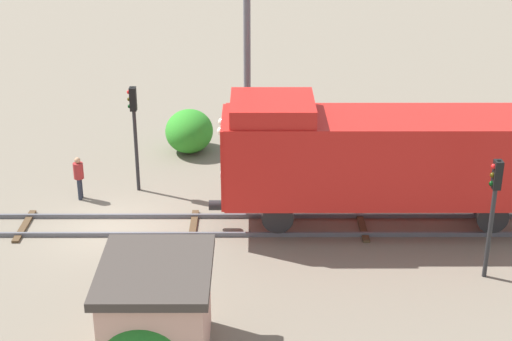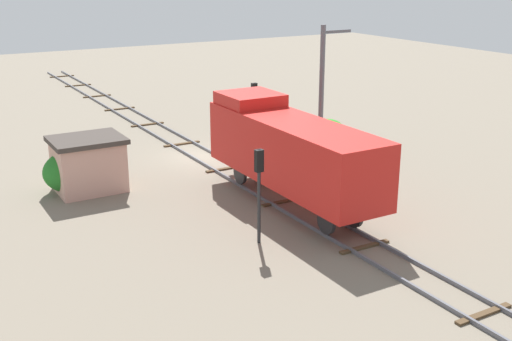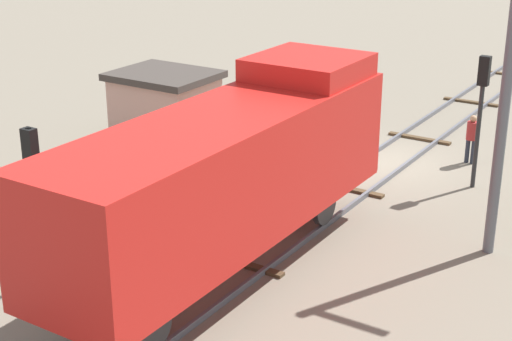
{
  "view_description": "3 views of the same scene",
  "coord_description": "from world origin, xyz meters",
  "px_view_note": "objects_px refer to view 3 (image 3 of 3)",
  "views": [
    {
      "loc": [
        24.84,
        5.18,
        12.79
      ],
      "look_at": [
        -1.2,
        5.24,
        1.68
      ],
      "focal_mm": 55.0,
      "sensor_mm": 36.0,
      "label": 1
    },
    {
      "loc": [
        15.6,
        33.19,
        10.8
      ],
      "look_at": [
        1.47,
        8.88,
        1.8
      ],
      "focal_mm": 45.0,
      "sensor_mm": 36.0,
      "label": 2
    },
    {
      "loc": [
        -9.81,
        23.72,
        9.16
      ],
      "look_at": [
        1.24,
        6.4,
        1.48
      ],
      "focal_mm": 55.0,
      "sensor_mm": 36.0,
      "label": 3
    }
  ],
  "objects_px": {
    "relay_hut": "(165,109)",
    "catenary_mast": "(508,98)",
    "traffic_signal_near": "(482,97)",
    "locomotive": "(231,167)",
    "worker_near_track": "(472,135)",
    "traffic_signal_mid": "(34,178)"
  },
  "relations": [
    {
      "from": "relay_hut",
      "to": "catenary_mast",
      "type": "bearing_deg",
      "value": 169.81
    },
    {
      "from": "traffic_signal_near",
      "to": "relay_hut",
      "type": "relative_size",
      "value": 1.2
    },
    {
      "from": "locomotive",
      "to": "worker_near_track",
      "type": "height_order",
      "value": "locomotive"
    },
    {
      "from": "locomotive",
      "to": "traffic_signal_mid",
      "type": "height_order",
      "value": "locomotive"
    },
    {
      "from": "traffic_signal_near",
      "to": "traffic_signal_mid",
      "type": "distance_m",
      "value": 13.53
    },
    {
      "from": "traffic_signal_mid",
      "to": "locomotive",
      "type": "bearing_deg",
      "value": -138.73
    },
    {
      "from": "traffic_signal_mid",
      "to": "relay_hut",
      "type": "xyz_separation_m",
      "value": [
        4.1,
        -9.79,
        -1.36
      ]
    },
    {
      "from": "locomotive",
      "to": "worker_near_track",
      "type": "relative_size",
      "value": 6.82
    },
    {
      "from": "catenary_mast",
      "to": "worker_near_track",
      "type": "bearing_deg",
      "value": -67.34
    },
    {
      "from": "relay_hut",
      "to": "worker_near_track",
      "type": "bearing_deg",
      "value": -157.41
    },
    {
      "from": "locomotive",
      "to": "relay_hut",
      "type": "xyz_separation_m",
      "value": [
        7.5,
        -6.81,
        -1.38
      ]
    },
    {
      "from": "locomotive",
      "to": "traffic_signal_near",
      "type": "xyz_separation_m",
      "value": [
        -3.2,
        -8.82,
        0.14
      ]
    },
    {
      "from": "locomotive",
      "to": "relay_hut",
      "type": "height_order",
      "value": "locomotive"
    },
    {
      "from": "catenary_mast",
      "to": "locomotive",
      "type": "bearing_deg",
      "value": 41.93
    },
    {
      "from": "traffic_signal_near",
      "to": "traffic_signal_mid",
      "type": "relative_size",
      "value": 1.06
    },
    {
      "from": "locomotive",
      "to": "catenary_mast",
      "type": "height_order",
      "value": "catenary_mast"
    },
    {
      "from": "traffic_signal_near",
      "to": "relay_hut",
      "type": "height_order",
      "value": "traffic_signal_near"
    },
    {
      "from": "traffic_signal_mid",
      "to": "catenary_mast",
      "type": "relative_size",
      "value": 0.51
    },
    {
      "from": "traffic_signal_near",
      "to": "traffic_signal_mid",
      "type": "bearing_deg",
      "value": 60.8
    },
    {
      "from": "traffic_signal_mid",
      "to": "worker_near_track",
      "type": "height_order",
      "value": "traffic_signal_mid"
    },
    {
      "from": "worker_near_track",
      "to": "catenary_mast",
      "type": "xyz_separation_m",
      "value": [
        -2.66,
        6.38,
        3.15
      ]
    },
    {
      "from": "traffic_signal_mid",
      "to": "relay_hut",
      "type": "relative_size",
      "value": 1.13
    }
  ]
}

